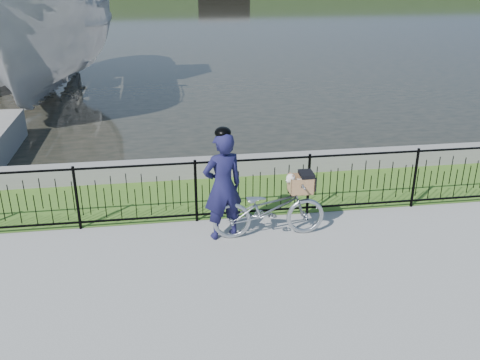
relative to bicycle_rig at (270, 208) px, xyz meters
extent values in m
plane|color=gray|center=(-0.16, -0.92, -0.50)|extent=(120.00, 120.00, 0.00)
cube|color=#406720|center=(-0.16, 1.68, -0.50)|extent=(60.00, 2.00, 0.01)
plane|color=black|center=(-0.16, 32.08, -0.50)|extent=(120.00, 120.00, 0.00)
cube|color=slate|center=(-0.16, 2.68, -0.30)|extent=(60.00, 0.30, 0.40)
imported|color=#A3A8AF|center=(-0.01, 0.00, -0.01)|extent=(1.87, 0.65, 0.98)
cube|color=black|center=(0.51, 0.00, 0.26)|extent=(0.38, 0.18, 0.02)
cube|color=#9B7148|center=(0.51, 0.00, 0.26)|extent=(0.39, 0.29, 0.01)
cube|color=#9B7148|center=(0.51, 0.14, 0.40)|extent=(0.39, 0.02, 0.28)
cube|color=#9B7148|center=(0.51, -0.14, 0.40)|extent=(0.39, 0.01, 0.28)
cube|color=#9B7148|center=(0.70, 0.00, 0.40)|extent=(0.01, 0.29, 0.28)
cube|color=#9B7148|center=(0.32, 0.00, 0.40)|extent=(0.02, 0.29, 0.28)
cube|color=black|center=(0.60, 0.00, 0.57)|extent=(0.22, 0.31, 0.06)
cube|color=black|center=(0.72, 0.00, 0.43)|extent=(0.02, 0.31, 0.23)
ellipsoid|color=silver|center=(0.49, 0.00, 0.39)|extent=(0.31, 0.22, 0.20)
sphere|color=silver|center=(0.33, -0.02, 0.52)|extent=(0.15, 0.15, 0.15)
sphere|color=silver|center=(0.28, -0.04, 0.49)|extent=(0.07, 0.07, 0.07)
sphere|color=black|center=(0.26, -0.05, 0.48)|extent=(0.02, 0.02, 0.02)
cone|color=#97613E|center=(0.33, 0.04, 0.58)|extent=(0.06, 0.08, 0.08)
cone|color=#97613E|center=(0.35, -0.06, 0.58)|extent=(0.06, 0.08, 0.08)
imported|color=#17163D|center=(-0.76, 0.07, 0.41)|extent=(0.76, 0.60, 1.82)
ellipsoid|color=black|center=(-0.76, 0.07, 1.30)|extent=(0.26, 0.29, 0.18)
imported|color=#ABABAB|center=(-5.05, 9.86, 1.47)|extent=(4.27, 10.38, 3.95)
camera|label=1|loc=(-1.62, -7.73, 3.91)|focal=40.00mm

